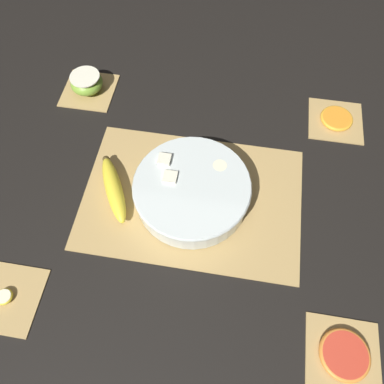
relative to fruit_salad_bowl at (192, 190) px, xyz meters
The scene contains 12 objects.
ground_plane 0.04m from the fruit_salad_bowl, 151.23° to the right, with size 6.00×6.00×0.00m, color black.
bamboo_mat_center 0.04m from the fruit_salad_bowl, 151.23° to the right, with size 0.50×0.34×0.01m.
coaster_mat_near_left 0.44m from the fruit_salad_bowl, 139.39° to the right, with size 0.14×0.14×0.01m.
coaster_mat_near_right 0.44m from the fruit_salad_bowl, 40.68° to the right, with size 0.14×0.14×0.01m.
coaster_mat_far_left 0.44m from the fruit_salad_bowl, 139.42° to the left, with size 0.14×0.14×0.01m.
coaster_mat_far_right 0.44m from the fruit_salad_bowl, 40.64° to the left, with size 0.14×0.14×0.01m.
fruit_salad_bowl is the anchor object (origin of this frame).
whole_banana 0.18m from the fruit_salad_bowl, ahead, with size 0.12×0.18×0.04m.
apple_half 0.44m from the fruit_salad_bowl, 40.68° to the right, with size 0.09×0.09×0.05m.
orange_slice_whole 0.44m from the fruit_salad_bowl, 139.39° to the right, with size 0.08×0.08×0.01m.
banana_coin_single 0.44m from the fruit_salad_bowl, 40.64° to the left, with size 0.03×0.03×0.01m.
grapefruit_slice 0.44m from the fruit_salad_bowl, 139.42° to the left, with size 0.10×0.10×0.01m.
Camera 1 is at (-0.07, 0.40, 0.77)m, focal length 35.00 mm.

